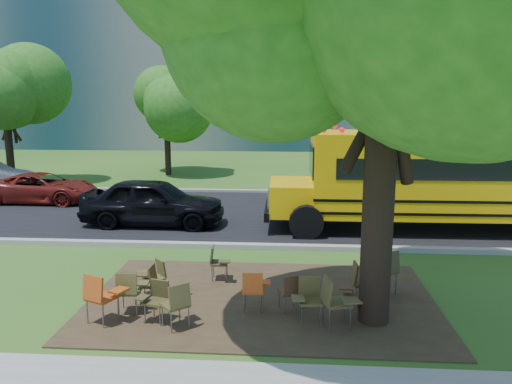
# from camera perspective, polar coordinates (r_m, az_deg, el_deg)

# --- Properties ---
(ground) EXTENTS (160.00, 160.00, 0.00)m
(ground) POSITION_cam_1_polar(r_m,az_deg,el_deg) (10.99, -4.54, -11.06)
(ground) COLOR #25531A
(ground) RESTS_ON ground
(dirt_patch) EXTENTS (7.00, 4.50, 0.03)m
(dirt_patch) POSITION_cam_1_polar(r_m,az_deg,el_deg) (10.42, 0.61, -12.18)
(dirt_patch) COLOR #382819
(dirt_patch) RESTS_ON ground
(asphalt_road) EXTENTS (80.00, 8.00, 0.04)m
(asphalt_road) POSITION_cam_1_polar(r_m,az_deg,el_deg) (17.63, -1.16, -2.56)
(asphalt_road) COLOR black
(asphalt_road) RESTS_ON ground
(kerb_near) EXTENTS (80.00, 0.25, 0.14)m
(kerb_near) POSITION_cam_1_polar(r_m,az_deg,el_deg) (13.77, -2.68, -6.18)
(kerb_near) COLOR gray
(kerb_near) RESTS_ON ground
(kerb_far) EXTENTS (80.00, 0.25, 0.14)m
(kerb_far) POSITION_cam_1_polar(r_m,az_deg,el_deg) (21.62, -0.18, 0.06)
(kerb_far) COLOR gray
(kerb_far) RESTS_ON ground
(building_main) EXTENTS (38.00, 16.00, 22.00)m
(building_main) POSITION_cam_1_polar(r_m,az_deg,el_deg) (47.57, -8.03, 19.01)
(building_main) COLOR slate
(building_main) RESTS_ON ground
(bg_tree_0) EXTENTS (5.20, 5.20, 7.18)m
(bg_tree_0) POSITION_cam_1_polar(r_m,az_deg,el_deg) (26.78, -26.89, 10.67)
(bg_tree_0) COLOR black
(bg_tree_0) RESTS_ON ground
(bg_tree_2) EXTENTS (4.80, 4.80, 6.62)m
(bg_tree_2) POSITION_cam_1_polar(r_m,az_deg,el_deg) (26.90, -10.26, 10.87)
(bg_tree_2) COLOR black
(bg_tree_2) RESTS_ON ground
(bg_tree_3) EXTENTS (5.60, 5.60, 7.84)m
(bg_tree_3) POSITION_cam_1_polar(r_m,az_deg,el_deg) (24.94, 19.46, 12.34)
(bg_tree_3) COLOR black
(bg_tree_3) RESTS_ON ground
(school_bus) EXTENTS (12.49, 2.96, 3.04)m
(school_bus) POSITION_cam_1_polar(r_m,az_deg,el_deg) (16.77, 25.40, 1.77)
(school_bus) COLOR #EAB007
(school_bus) RESTS_ON ground
(chair_0) EXTENTS (0.56, 0.54, 0.86)m
(chair_0) POSITION_cam_1_polar(r_m,az_deg,el_deg) (9.89, -14.24, -10.61)
(chair_0) COLOR #4B4720
(chair_0) RESTS_ON ground
(chair_1) EXTENTS (0.79, 0.62, 0.97)m
(chair_1) POSITION_cam_1_polar(r_m,az_deg,el_deg) (9.57, -17.35, -11.04)
(chair_1) COLOR #A54211
(chair_1) RESTS_ON ground
(chair_2) EXTENTS (0.60, 0.75, 0.88)m
(chair_2) POSITION_cam_1_polar(r_m,az_deg,el_deg) (9.12, -8.94, -12.16)
(chair_2) COLOR brown
(chair_2) RESTS_ON ground
(chair_3) EXTENTS (0.60, 0.47, 0.79)m
(chair_3) POSITION_cam_1_polar(r_m,az_deg,el_deg) (9.50, -11.31, -11.66)
(chair_3) COLOR #433B1D
(chair_3) RESTS_ON ground
(chair_4) EXTENTS (0.54, 0.50, 0.83)m
(chair_4) POSITION_cam_1_polar(r_m,az_deg,el_deg) (9.69, -0.21, -10.82)
(chair_4) COLOR #C94D15
(chair_4) RESTS_ON ground
(chair_5) EXTENTS (0.57, 0.55, 0.86)m
(chair_5) POSITION_cam_1_polar(r_m,az_deg,el_deg) (9.31, 6.03, -11.69)
(chair_5) COLOR brown
(chair_5) RESTS_ON ground
(chair_6) EXTENTS (0.48, 0.54, 0.83)m
(chair_6) POSITION_cam_1_polar(r_m,az_deg,el_deg) (9.57, 11.43, -11.34)
(chair_6) COLOR #50311C
(chair_6) RESTS_ON ground
(chair_7) EXTENTS (0.68, 0.65, 0.96)m
(chair_7) POSITION_cam_1_polar(r_m,az_deg,el_deg) (9.09, 8.97, -11.91)
(chair_7) COLOR #4A4020
(chair_7) RESTS_ON ground
(chair_8) EXTENTS (0.47, 0.53, 0.80)m
(chair_8) POSITION_cam_1_polar(r_m,az_deg,el_deg) (10.33, -12.30, -9.79)
(chair_8) COLOR #4C361B
(chair_8) RESTS_ON ground
(chair_9) EXTENTS (0.67, 0.53, 0.78)m
(chair_9) POSITION_cam_1_polar(r_m,az_deg,el_deg) (10.66, -11.41, -9.17)
(chair_9) COLOR #4D4821
(chair_9) RESTS_ON ground
(chair_10) EXTENTS (0.50, 0.53, 0.80)m
(chair_10) POSITION_cam_1_polar(r_m,az_deg,el_deg) (11.31, -4.45, -7.73)
(chair_10) COLOR #453B1E
(chair_10) RESTS_ON ground
(chair_11) EXTENTS (0.53, 0.60, 0.77)m
(chair_11) POSITION_cam_1_polar(r_m,az_deg,el_deg) (9.73, 4.06, -10.99)
(chair_11) COLOR #4B2D1A
(chair_11) RESTS_ON ground
(chair_12) EXTENTS (0.54, 0.57, 0.87)m
(chair_12) POSITION_cam_1_polar(r_m,az_deg,el_deg) (10.23, 11.91, -9.75)
(chair_12) COLOR #4F341C
(chair_12) RESTS_ON ground
(chair_13) EXTENTS (0.65, 0.80, 0.97)m
(chair_13) POSITION_cam_1_polar(r_m,az_deg,el_deg) (10.83, 14.68, -8.33)
(chair_13) COLOR #463D1E
(chair_13) RESTS_ON ground
(black_car) EXTENTS (4.58, 1.90, 1.55)m
(black_car) POSITION_cam_1_polar(r_m,az_deg,el_deg) (16.36, -11.65, -1.12)
(black_car) COLOR black
(black_car) RESTS_ON ground
(bg_car_red) EXTENTS (4.26, 2.02, 1.18)m
(bg_car_red) POSITION_cam_1_polar(r_m,az_deg,el_deg) (21.25, -23.18, 0.42)
(bg_car_red) COLOR #5F1510
(bg_car_red) RESTS_ON ground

